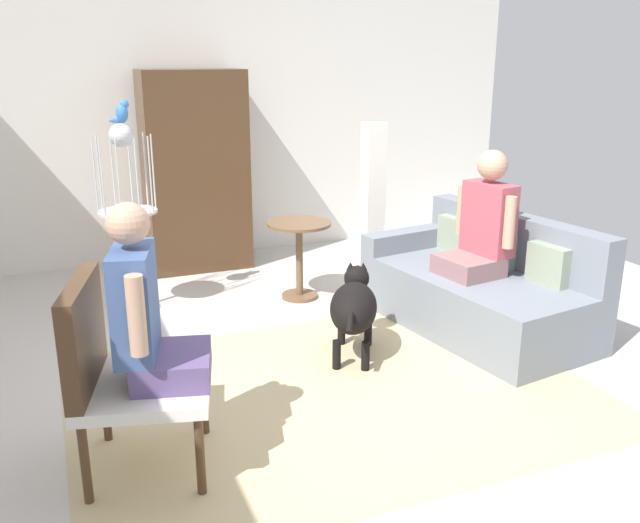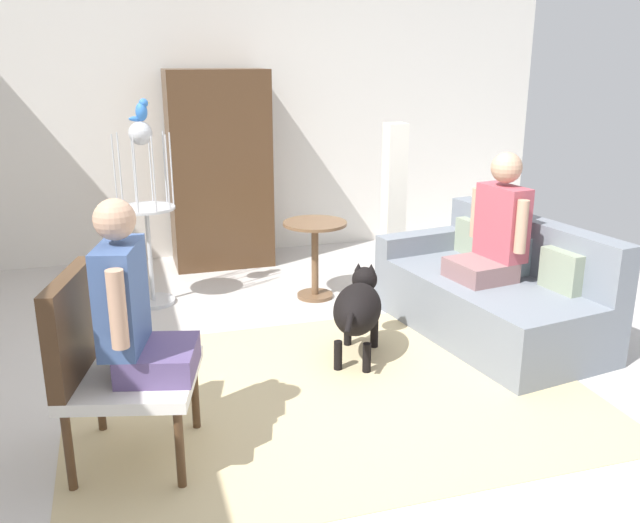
# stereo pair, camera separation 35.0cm
# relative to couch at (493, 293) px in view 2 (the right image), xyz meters

# --- Properties ---
(ground_plane) EXTENTS (7.35, 7.35, 0.00)m
(ground_plane) POSITION_rel_couch_xyz_m (-1.30, -0.39, -0.30)
(ground_plane) COLOR beige
(back_wall) EXTENTS (6.45, 0.12, 2.83)m
(back_wall) POSITION_rel_couch_xyz_m (-1.30, 2.73, 1.11)
(back_wall) COLOR silver
(back_wall) RESTS_ON ground
(area_rug) EXTENTS (3.11, 2.28, 0.01)m
(area_rug) POSITION_rel_couch_xyz_m (-1.45, -0.59, -0.30)
(area_rug) COLOR #C6B284
(area_rug) RESTS_ON ground
(couch) EXTENTS (1.18, 1.86, 0.84)m
(couch) POSITION_rel_couch_xyz_m (0.00, 0.00, 0.00)
(couch) COLOR slate
(couch) RESTS_ON ground
(armchair) EXTENTS (0.76, 0.77, 0.99)m
(armchair) POSITION_rel_couch_xyz_m (-2.73, -0.91, 0.27)
(armchair) COLOR #4C331E
(armchair) RESTS_ON ground
(person_on_couch) EXTENTS (0.51, 0.56, 0.90)m
(person_on_couch) POSITION_rel_couch_xyz_m (-0.04, -0.03, 0.50)
(person_on_couch) COLOR #8A6566
(person_on_armchair) EXTENTS (0.51, 0.54, 0.88)m
(person_on_armchair) POSITION_rel_couch_xyz_m (-2.58, -0.95, 0.53)
(person_on_armchair) COLOR #594876
(round_end_table) EXTENTS (0.53, 0.53, 0.66)m
(round_end_table) POSITION_rel_couch_xyz_m (-1.05, 1.09, 0.14)
(round_end_table) COLOR brown
(round_end_table) RESTS_ON ground
(dog) EXTENTS (0.55, 0.80, 0.58)m
(dog) POSITION_rel_couch_xyz_m (-1.11, -0.13, 0.06)
(dog) COLOR black
(dog) RESTS_ON ground
(bird_cage_stand) EXTENTS (0.46, 0.46, 1.50)m
(bird_cage_stand) POSITION_rel_couch_xyz_m (-2.39, 1.34, 0.54)
(bird_cage_stand) COLOR silver
(bird_cage_stand) RESTS_ON ground
(parrot) EXTENTS (0.17, 0.10, 0.17)m
(parrot) POSITION_rel_couch_xyz_m (-2.37, 1.34, 1.28)
(parrot) COLOR blue
(parrot) RESTS_ON bird_cage_stand
(column_lamp) EXTENTS (0.20, 0.20, 1.41)m
(column_lamp) POSITION_rel_couch_xyz_m (-0.19, 1.48, 0.40)
(column_lamp) COLOR #4C4742
(column_lamp) RESTS_ON ground
(armoire_cabinet) EXTENTS (0.94, 0.56, 1.86)m
(armoire_cabinet) POSITION_rel_couch_xyz_m (-1.65, 2.32, 0.63)
(armoire_cabinet) COLOR #4C331E
(armoire_cabinet) RESTS_ON ground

